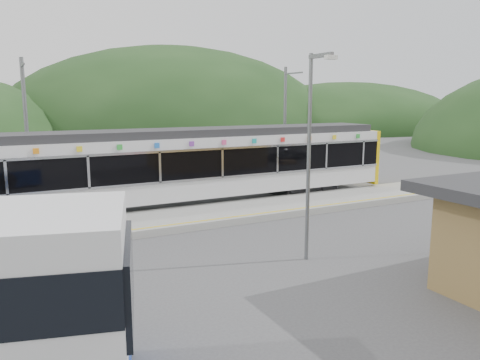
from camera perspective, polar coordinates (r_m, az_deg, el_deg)
name	(u,v)px	position (r m, az deg, el deg)	size (l,w,h in m)	color
ground	(250,237)	(17.80, 1.29, -6.97)	(120.00, 120.00, 0.00)	#4C4C4F
hills	(304,196)	(25.35, 7.86, -1.97)	(146.00, 149.00, 26.00)	#1E3D19
platform	(215,214)	(20.62, -3.12, -4.21)	(26.00, 3.20, 0.30)	#9E9E99
yellow_line	(227,218)	(19.43, -1.55, -4.60)	(26.00, 0.10, 0.01)	yellow
train	(200,163)	(22.88, -4.85, 2.06)	(20.44, 3.01, 3.74)	black
catenary_mast_west	(27,132)	(23.59, -24.54, 5.31)	(0.18, 1.80, 7.00)	slate
catenary_mast_east	(285,125)	(28.03, 5.52, 6.73)	(0.18, 1.80, 7.00)	slate
lamp_post	(312,141)	(14.68, 8.72, 4.76)	(0.35, 1.13, 6.52)	slate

